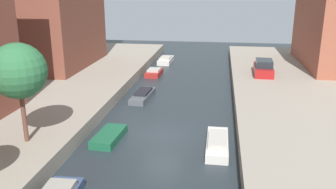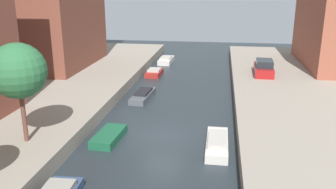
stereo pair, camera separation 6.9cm
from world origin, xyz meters
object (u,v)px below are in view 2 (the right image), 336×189
object	(u,v)px
street_tree_2	(18,71)
parked_car	(264,68)
moored_boat_left_2	(109,136)
moored_boat_left_3	(143,95)
moored_boat_left_4	(154,72)
moored_boat_right_2	(217,143)
moored_boat_left_5	(166,60)

from	to	relation	value
street_tree_2	parked_car	size ratio (longest dim) A/B	1.30
parked_car	moored_boat_left_2	world-z (taller)	parked_car
street_tree_2	moored_boat_left_3	distance (m)	13.82
parked_car	moored_boat_left_4	size ratio (longest dim) A/B	1.36
street_tree_2	moored_boat_left_4	world-z (taller)	street_tree_2
moored_boat_left_4	moored_boat_right_2	size ratio (longest dim) A/B	0.74
parked_car	moored_boat_left_3	world-z (taller)	parked_car
moored_boat_left_3	moored_boat_right_2	bearing A→B (deg)	-54.27
moored_boat_left_2	moored_boat_left_5	distance (m)	24.71
moored_boat_left_3	moored_boat_left_4	bearing A→B (deg)	93.77
moored_boat_left_3	moored_boat_right_2	world-z (taller)	moored_boat_right_2
moored_boat_left_4	moored_boat_left_5	bearing A→B (deg)	87.60
street_tree_2	moored_boat_left_5	size ratio (longest dim) A/B	1.39
parked_car	moored_boat_left_4	bearing A→B (deg)	170.75
moored_boat_left_2	moored_boat_left_3	distance (m)	9.25
moored_boat_left_4	moored_boat_left_5	xyz separation A→B (m)	(0.29, 6.88, 0.04)
parked_car	moored_boat_left_4	distance (m)	12.00
street_tree_2	moored_boat_right_2	distance (m)	12.47
street_tree_2	moored_boat_left_3	size ratio (longest dim) A/B	1.29
moored_boat_left_4	parked_car	bearing A→B (deg)	-9.25
moored_boat_left_2	parked_car	bearing A→B (deg)	54.17
street_tree_2	moored_boat_left_2	world-z (taller)	street_tree_2
street_tree_2	moored_boat_left_5	world-z (taller)	street_tree_2
moored_boat_left_3	moored_boat_right_2	distance (m)	11.65
moored_boat_left_2	moored_boat_left_4	xyz separation A→B (m)	(-0.28, 17.83, 0.05)
street_tree_2	moored_boat_left_5	bearing A→B (deg)	81.60
parked_car	moored_boat_left_2	bearing A→B (deg)	-125.83
parked_car	moored_boat_left_3	size ratio (longest dim) A/B	1.00
moored_boat_right_2	moored_boat_left_3	bearing A→B (deg)	125.73
moored_boat_left_4	moored_boat_left_5	size ratio (longest dim) A/B	0.79
moored_boat_left_3	moored_boat_right_2	xyz separation A→B (m)	(6.81, -9.46, 0.08)
moored_boat_left_5	moored_boat_right_2	xyz separation A→B (m)	(7.08, -24.93, 0.01)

